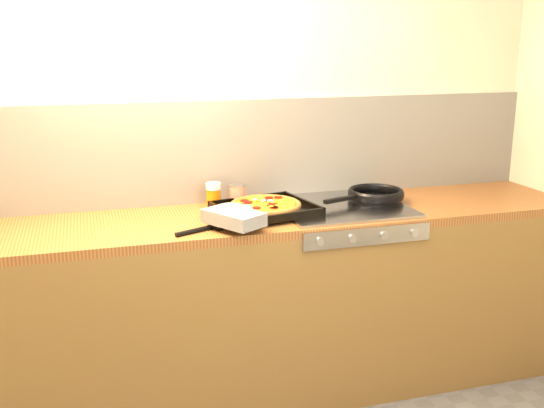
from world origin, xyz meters
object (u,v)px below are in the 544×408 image
object	(u,v)px
pizza_on_tray	(256,209)
tomato_can	(237,196)
frying_pan	(375,195)
juice_glass	(213,195)

from	to	relation	value
pizza_on_tray	tomato_can	world-z (taller)	tomato_can
frying_pan	juice_glass	distance (m)	0.79
tomato_can	pizza_on_tray	bearing A→B (deg)	-82.19
frying_pan	juice_glass	size ratio (longest dim) A/B	3.97
pizza_on_tray	tomato_can	size ratio (longest dim) A/B	5.24
tomato_can	juice_glass	bearing A→B (deg)	172.74
tomato_can	juice_glass	distance (m)	0.11
frying_pan	juice_glass	bearing A→B (deg)	169.76
frying_pan	tomato_can	bearing A→B (deg)	169.26
pizza_on_tray	tomato_can	distance (m)	0.23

